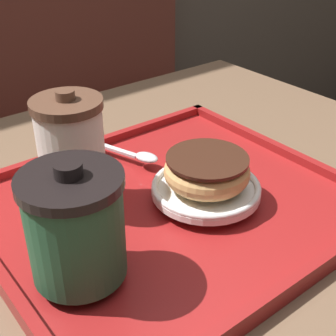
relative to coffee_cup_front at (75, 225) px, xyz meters
The scene contains 7 objects.
cafe_table 0.31m from the coffee_cup_front, ahead, with size 0.91×0.86×0.75m.
serving_tray 0.17m from the coffee_cup_front, 18.39° to the left, with size 0.44×0.38×0.02m.
coffee_cup_front is the anchor object (origin of this frame).
coffee_cup_rear 0.13m from the coffee_cup_front, 62.88° to the left, with size 0.08×0.08×0.14m.
plate_with_chocolate_donut 0.20m from the coffee_cup_front, ahead, with size 0.13×0.13×0.01m.
donut_chocolate_glazed 0.19m from the coffee_cup_front, ahead, with size 0.10×0.10×0.04m.
spoon 0.24m from the coffee_cup_front, 41.47° to the left, with size 0.06×0.13×0.01m.
Camera 1 is at (-0.31, -0.35, 1.10)m, focal length 50.00 mm.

